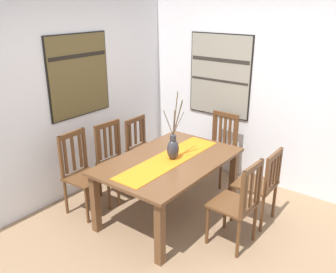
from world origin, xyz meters
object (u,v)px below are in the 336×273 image
chair_3 (143,148)px  chair_2 (220,146)px  centerpiece_vase (173,147)px  dining_table (169,167)px  painting_on_back_wall (79,75)px  chair_4 (238,203)px  painting_on_side_wall (220,75)px  chair_1 (260,184)px  chair_0 (115,159)px  chair_5 (82,173)px

chair_3 → chair_2: bearing=-53.9°
chair_3 → centerpiece_vase: bearing=-119.5°
dining_table → painting_on_back_wall: size_ratio=1.60×
chair_4 → painting_on_side_wall: (1.49, 1.11, 0.94)m
centerpiece_vase → painting_on_back_wall: size_ratio=0.74×
centerpiece_vase → chair_1: centerpiece_vase is taller
chair_4 → dining_table: bearing=88.8°
chair_0 → chair_4: bearing=-90.1°
centerpiece_vase → chair_5: bearing=121.9°
chair_0 → painting_on_side_wall: size_ratio=0.85×
painting_on_back_wall → painting_on_side_wall: bearing=-35.3°
chair_0 → chair_3: size_ratio=1.09×
chair_0 → painting_on_back_wall: size_ratio=0.95×
chair_2 → painting_on_side_wall: size_ratio=0.84×
dining_table → painting_on_back_wall: (-0.10, 1.33, 0.91)m
dining_table → painting_on_side_wall: size_ratio=1.42×
chair_4 → painting_on_back_wall: painting_on_back_wall is taller
dining_table → chair_3: chair_3 is taller
chair_2 → chair_3: (-0.63, 0.86, -0.03)m
chair_0 → chair_1: size_ratio=1.09×
chair_4 → chair_5: (-0.51, 1.78, 0.01)m
dining_table → chair_0: chair_0 is taller
dining_table → chair_0: (-0.02, 0.86, -0.12)m
chair_1 → chair_4: size_ratio=0.93×
chair_1 → chair_3: size_ratio=1.00×
chair_0 → dining_table: bearing=-88.9°
chair_2 → chair_0: bearing=144.5°
chair_2 → painting_on_side_wall: (0.29, 0.22, 0.92)m
chair_5 → painting_on_back_wall: painting_on_back_wall is taller
chair_3 → painting_on_side_wall: size_ratio=0.78×
chair_5 → painting_on_back_wall: bearing=46.0°
chair_5 → chair_2: bearing=-27.3°
centerpiece_vase → chair_3: 1.11m
centerpiece_vase → chair_3: size_ratio=0.85×
centerpiece_vase → chair_4: size_ratio=0.79×
painting_on_side_wall → chair_3: bearing=145.0°
chair_1 → painting_on_back_wall: (-0.64, 2.22, 1.06)m
chair_2 → chair_3: size_ratio=1.08×
dining_table → chair_2: (1.18, 0.01, -0.12)m
dining_table → chair_3: bearing=57.9°
dining_table → chair_4: (-0.02, -0.89, -0.14)m
dining_table → chair_0: 0.87m
dining_table → chair_1: (0.53, -0.89, -0.15)m
chair_0 → chair_5: size_ratio=0.98×
chair_5 → painting_on_side_wall: painting_on_side_wall is taller
centerpiece_vase → chair_4: bearing=-93.7°
chair_1 → painting_on_back_wall: painting_on_back_wall is taller
centerpiece_vase → chair_4: 0.94m
painting_on_back_wall → chair_5: bearing=-134.0°
dining_table → centerpiece_vase: bearing=-37.0°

